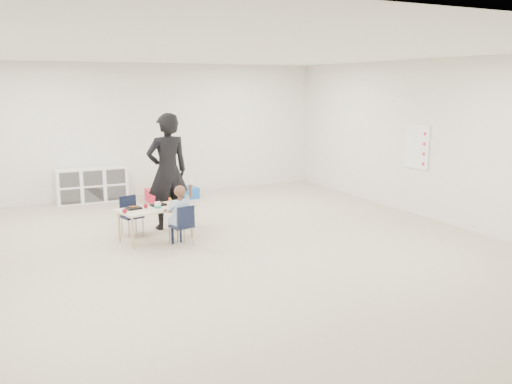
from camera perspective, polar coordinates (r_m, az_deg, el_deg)
name	(u,v)px	position (r m, az deg, el deg)	size (l,w,h in m)	color
room	(228,154)	(7.58, -2.94, 3.97)	(9.00, 9.02, 2.80)	#C1B094
table	(156,223)	(8.47, -10.48, -3.27)	(1.23, 0.81, 0.52)	#F7E7C6
chair_near	(182,225)	(8.11, -7.84, -3.49)	(0.30, 0.28, 0.62)	black
chair_far	(132,216)	(8.83, -12.92, -2.46)	(0.30, 0.28, 0.62)	black
child	(181,214)	(8.07, -7.88, -2.27)	(0.41, 0.41, 0.98)	#B0D0EE
lunch_tray_near	(158,205)	(8.51, -10.26, -1.33)	(0.22, 0.16, 0.03)	black
lunch_tray_far	(133,208)	(8.35, -12.78, -1.67)	(0.22, 0.16, 0.03)	black
milk_carton	(158,205)	(8.32, -10.32, -1.38)	(0.07, 0.07, 0.10)	white
bread_roll	(173,204)	(8.44, -8.78, -1.25)	(0.09, 0.09, 0.07)	tan
apple_near	(146,206)	(8.38, -11.53, -1.44)	(0.07, 0.07, 0.07)	maroon
apple_far	(125,211)	(8.11, -13.66, -1.95)	(0.07, 0.07, 0.07)	maroon
cubby_shelf	(92,185)	(11.51, -16.89, 0.71)	(1.40, 0.40, 0.70)	white
rules_poster	(417,147)	(10.29, 16.57, 4.60)	(0.02, 0.60, 0.80)	white
adult	(167,171)	(9.01, -9.31, 2.15)	(0.70, 0.46, 1.91)	black
bin_red	(157,195)	(11.32, -10.43, -0.34)	(0.39, 0.50, 0.24)	red
bin_yellow	(164,193)	(11.57, -9.71, -0.07)	(0.38, 0.49, 0.24)	#FFF11A
bin_blue	(187,192)	(11.56, -7.26, -0.04)	(0.36, 0.47, 0.23)	blue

